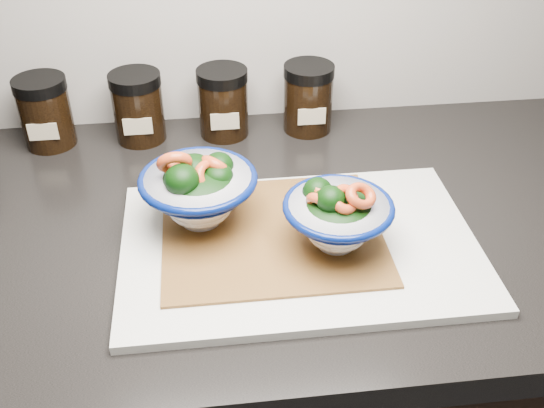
{
  "coord_description": "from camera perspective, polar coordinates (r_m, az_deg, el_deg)",
  "views": [
    {
      "loc": [
        0.07,
        0.76,
        1.42
      ],
      "look_at": [
        0.15,
        1.4,
        0.96
      ],
      "focal_mm": 42.0,
      "sensor_mm": 36.0,
      "label": 1
    }
  ],
  "objects": [
    {
      "name": "spice_jar_c",
      "position": [
        1.05,
        -11.92,
        8.51
      ],
      "size": [
        0.08,
        0.08,
        0.11
      ],
      "color": "black",
      "rests_on": "countertop"
    },
    {
      "name": "cutting_board",
      "position": [
        0.81,
        2.47,
        -3.75
      ],
      "size": [
        0.45,
        0.3,
        0.01
      ],
      "primitive_type": "cube",
      "color": "silver",
      "rests_on": "countertop"
    },
    {
      "name": "bamboo_mat",
      "position": [
        0.82,
        0.0,
        -2.61
      ],
      "size": [
        0.28,
        0.24,
        0.0
      ],
      "primitive_type": "cube",
      "color": "olive",
      "rests_on": "cutting_board"
    },
    {
      "name": "bowl_left",
      "position": [
        0.82,
        -6.58,
        1.3
      ],
      "size": [
        0.15,
        0.15,
        0.12
      ],
      "rotation": [
        0.0,
        0.0,
        0.1
      ],
      "color": "white",
      "rests_on": "bamboo_mat"
    },
    {
      "name": "spice_jar_d",
      "position": [
        1.04,
        -4.4,
        9.07
      ],
      "size": [
        0.08,
        0.08,
        0.11
      ],
      "color": "black",
      "rests_on": "countertop"
    },
    {
      "name": "spice_jar_e",
      "position": [
        1.06,
        3.26,
        9.49
      ],
      "size": [
        0.08,
        0.08,
        0.11
      ],
      "color": "black",
      "rests_on": "countertop"
    },
    {
      "name": "spice_jar_b",
      "position": [
        1.07,
        -19.66,
        7.78
      ],
      "size": [
        0.08,
        0.08,
        0.11
      ],
      "color": "black",
      "rests_on": "countertop"
    },
    {
      "name": "bowl_right",
      "position": [
        0.78,
        5.81,
        -1.1
      ],
      "size": [
        0.14,
        0.14,
        0.1
      ],
      "rotation": [
        0.0,
        0.0,
        0.31
      ],
      "color": "white",
      "rests_on": "bamboo_mat"
    },
    {
      "name": "countertop",
      "position": [
        0.88,
        -9.87,
        -2.86
      ],
      "size": [
        3.5,
        0.6,
        0.04
      ],
      "primitive_type": "cube",
      "color": "black",
      "rests_on": "cabinet"
    }
  ]
}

